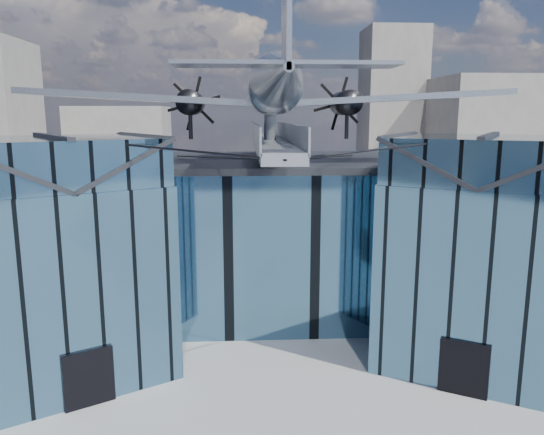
{
  "coord_description": "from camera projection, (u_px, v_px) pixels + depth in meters",
  "views": [
    {
      "loc": [
        -1.54,
        -26.55,
        12.73
      ],
      "look_at": [
        0.0,
        2.0,
        7.2
      ],
      "focal_mm": 35.0,
      "sensor_mm": 36.0,
      "label": 1
    }
  ],
  "objects": [
    {
      "name": "ground_plane",
      "position": [
        274.0,
        356.0,
        28.53
      ],
      "size": [
        120.0,
        120.0,
        0.0
      ],
      "primitive_type": "plane",
      "color": "gray"
    },
    {
      "name": "museum",
      "position": [
        269.0,
        232.0,
        33.18
      ],
      "size": [
        32.88,
        24.5,
        17.6
      ],
      "color": "teal",
      "rests_on": "ground"
    },
    {
      "name": "bg_towers",
      "position": [
        264.0,
        134.0,
        76.2
      ],
      "size": [
        77.0,
        24.5,
        26.0
      ],
      "color": "slate",
      "rests_on": "ground"
    }
  ]
}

